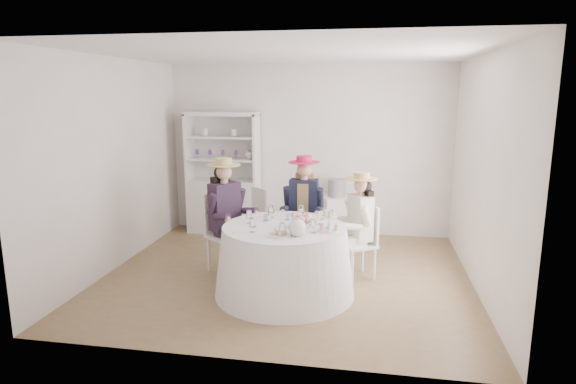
# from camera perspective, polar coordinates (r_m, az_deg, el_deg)

# --- Properties ---
(ground) EXTENTS (4.50, 4.50, 0.00)m
(ground) POSITION_cam_1_polar(r_m,az_deg,el_deg) (6.15, -0.16, -9.82)
(ground) COLOR brown
(ground) RESTS_ON ground
(ceiling) EXTENTS (4.50, 4.50, 0.00)m
(ceiling) POSITION_cam_1_polar(r_m,az_deg,el_deg) (5.74, -0.18, 16.16)
(ceiling) COLOR white
(ceiling) RESTS_ON wall_back
(wall_back) EXTENTS (4.50, 0.00, 4.50)m
(wall_back) POSITION_cam_1_polar(r_m,az_deg,el_deg) (7.75, 2.41, 4.98)
(wall_back) COLOR silver
(wall_back) RESTS_ON ground
(wall_front) EXTENTS (4.50, 0.00, 4.50)m
(wall_front) POSITION_cam_1_polar(r_m,az_deg,el_deg) (3.87, -5.32, -1.84)
(wall_front) COLOR silver
(wall_front) RESTS_ON ground
(wall_left) EXTENTS (0.00, 4.50, 4.50)m
(wall_left) POSITION_cam_1_polar(r_m,az_deg,el_deg) (6.56, -19.94, 3.07)
(wall_left) COLOR silver
(wall_left) RESTS_ON ground
(wall_right) EXTENTS (0.00, 4.50, 4.50)m
(wall_right) POSITION_cam_1_polar(r_m,az_deg,el_deg) (5.84, 22.14, 1.93)
(wall_right) COLOR silver
(wall_right) RESTS_ON ground
(tea_table) EXTENTS (1.59, 1.59, 0.80)m
(tea_table) POSITION_cam_1_polar(r_m,az_deg,el_deg) (5.49, -0.42, -8.08)
(tea_table) COLOR white
(tea_table) RESTS_ON ground
(hutch) EXTENTS (1.29, 0.77, 1.96)m
(hutch) POSITION_cam_1_polar(r_m,az_deg,el_deg) (7.91, -7.55, 0.22)
(hutch) COLOR silver
(hutch) RESTS_ON ground
(side_table) EXTENTS (0.56, 0.56, 0.67)m
(side_table) POSITION_cam_1_polar(r_m,az_deg,el_deg) (7.59, 5.72, -3.00)
(side_table) COLOR silver
(side_table) RESTS_ON ground
(hatbox) EXTENTS (0.35, 0.35, 0.28)m
(hatbox) POSITION_cam_1_polar(r_m,az_deg,el_deg) (7.49, 5.80, 0.50)
(hatbox) COLOR black
(hatbox) RESTS_ON side_table
(guest_left) EXTENTS (0.63, 0.60, 1.46)m
(guest_left) POSITION_cam_1_polar(r_m,az_deg,el_deg) (6.09, -7.36, -1.98)
(guest_left) COLOR silver
(guest_left) RESTS_ON ground
(guest_mid) EXTENTS (0.52, 0.55, 1.45)m
(guest_mid) POSITION_cam_1_polar(r_m,az_deg,el_deg) (6.33, 1.87, -1.40)
(guest_mid) COLOR silver
(guest_mid) RESTS_ON ground
(guest_right) EXTENTS (0.56, 0.52, 1.32)m
(guest_right) POSITION_cam_1_polar(r_m,az_deg,el_deg) (5.91, 8.37, -3.22)
(guest_right) COLOR silver
(guest_right) RESTS_ON ground
(spare_chair) EXTENTS (0.55, 0.55, 0.93)m
(spare_chair) POSITION_cam_1_polar(r_m,az_deg,el_deg) (6.96, -2.69, -2.90)
(spare_chair) COLOR silver
(spare_chair) RESTS_ON ground
(teacup_a) EXTENTS (0.11, 0.11, 0.07)m
(teacup_a) POSITION_cam_1_polar(r_m,az_deg,el_deg) (5.58, -2.49, -3.10)
(teacup_a) COLOR white
(teacup_a) RESTS_ON tea_table
(teacup_b) EXTENTS (0.08, 0.08, 0.06)m
(teacup_b) POSITION_cam_1_polar(r_m,az_deg,el_deg) (5.61, 0.10, -3.03)
(teacup_b) COLOR white
(teacup_b) RESTS_ON tea_table
(teacup_c) EXTENTS (0.11, 0.11, 0.07)m
(teacup_c) POSITION_cam_1_polar(r_m,az_deg,el_deg) (5.39, 2.67, -3.63)
(teacup_c) COLOR white
(teacup_c) RESTS_ON tea_table
(flower_bowl) EXTENTS (0.25, 0.25, 0.06)m
(flower_bowl) POSITION_cam_1_polar(r_m,az_deg,el_deg) (5.31, 1.56, -3.92)
(flower_bowl) COLOR white
(flower_bowl) RESTS_ON tea_table
(flower_arrangement) EXTENTS (0.19, 0.19, 0.07)m
(flower_arrangement) POSITION_cam_1_polar(r_m,az_deg,el_deg) (5.32, 1.63, -3.17)
(flower_arrangement) COLOR pink
(flower_arrangement) RESTS_ON tea_table
(table_teapot) EXTENTS (0.26, 0.19, 0.20)m
(table_teapot) POSITION_cam_1_polar(r_m,az_deg,el_deg) (4.99, 1.14, -4.27)
(table_teapot) COLOR white
(table_teapot) RESTS_ON tea_table
(sandwich_plate) EXTENTS (0.27, 0.27, 0.06)m
(sandwich_plate) POSITION_cam_1_polar(r_m,az_deg,el_deg) (5.02, -1.10, -4.98)
(sandwich_plate) COLOR white
(sandwich_plate) RESTS_ON tea_table
(cupcake_stand) EXTENTS (0.24, 0.24, 0.22)m
(cupcake_stand) POSITION_cam_1_polar(r_m,az_deg,el_deg) (5.19, 4.88, -3.71)
(cupcake_stand) COLOR white
(cupcake_stand) RESTS_ON tea_table
(stemware_set) EXTENTS (0.88, 0.88, 0.15)m
(stemware_set) POSITION_cam_1_polar(r_m,az_deg,el_deg) (5.35, -0.42, -3.28)
(stemware_set) COLOR white
(stemware_set) RESTS_ON tea_table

